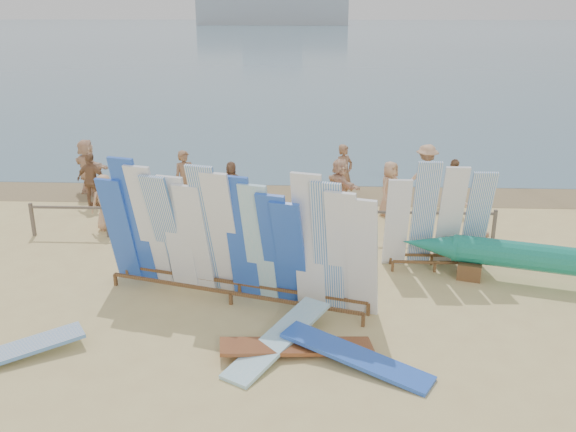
{
  "coord_description": "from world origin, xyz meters",
  "views": [
    {
      "loc": [
        1.42,
        -11.78,
        5.8
      ],
      "look_at": [
        0.81,
        1.55,
        1.16
      ],
      "focal_mm": 38.0,
      "sensor_mm": 36.0,
      "label": 1
    }
  ],
  "objects_px": {
    "beachgoer_2": "(193,202)",
    "beachgoer_1": "(185,180)",
    "beachgoer_6": "(390,188)",
    "stroller": "(309,215)",
    "flat_board_c": "(297,352)",
    "beachgoer_10": "(453,186)",
    "side_surfboard_rack": "(438,220)",
    "flat_board_e": "(4,362)",
    "beach_chair_left": "(312,220)",
    "beachgoer_8": "(478,207)",
    "beach_chair_right": "(336,217)",
    "flat_board_b": "(279,348)",
    "beachgoer_4": "(231,195)",
    "outrigger_canoe": "(562,262)",
    "flat_board_d": "(355,364)",
    "beachgoer_9": "(426,174)",
    "main_surfboard_rack": "(234,240)",
    "beachgoer_0": "(105,202)",
    "vendor_table": "(339,267)",
    "beachgoer_5": "(340,186)",
    "beachgoer_7": "(344,173)",
    "beachgoer_extra_1": "(92,180)"
  },
  "relations": [
    {
      "from": "flat_board_d",
      "to": "beachgoer_4",
      "type": "height_order",
      "value": "beachgoer_4"
    },
    {
      "from": "flat_board_b",
      "to": "beach_chair_left",
      "type": "height_order",
      "value": "beach_chair_left"
    },
    {
      "from": "beachgoer_2",
      "to": "beachgoer_1",
      "type": "bearing_deg",
      "value": 179.12
    },
    {
      "from": "flat_board_e",
      "to": "beachgoer_1",
      "type": "xyz_separation_m",
      "value": [
        1.49,
        8.31,
        0.9
      ]
    },
    {
      "from": "beachgoer_6",
      "to": "stroller",
      "type": "bearing_deg",
      "value": 159.01
    },
    {
      "from": "flat_board_e",
      "to": "beachgoer_1",
      "type": "bearing_deg",
      "value": 136.48
    },
    {
      "from": "flat_board_e",
      "to": "beachgoer_2",
      "type": "xyz_separation_m",
      "value": [
        2.05,
        6.55,
        0.81
      ]
    },
    {
      "from": "main_surfboard_rack",
      "to": "stroller",
      "type": "height_order",
      "value": "main_surfboard_rack"
    },
    {
      "from": "beachgoer_5",
      "to": "beachgoer_10",
      "type": "bearing_deg",
      "value": -117.82
    },
    {
      "from": "flat_board_b",
      "to": "beach_chair_left",
      "type": "relative_size",
      "value": 3.2
    },
    {
      "from": "beach_chair_right",
      "to": "beachgoer_1",
      "type": "distance_m",
      "value": 4.64
    },
    {
      "from": "beachgoer_5",
      "to": "flat_board_d",
      "type": "bearing_deg",
      "value": 148.64
    },
    {
      "from": "vendor_table",
      "to": "beachgoer_10",
      "type": "xyz_separation_m",
      "value": [
        3.49,
        5.14,
        0.39
      ]
    },
    {
      "from": "flat_board_e",
      "to": "beach_chair_left",
      "type": "bearing_deg",
      "value": 109.13
    },
    {
      "from": "outrigger_canoe",
      "to": "flat_board_e",
      "type": "xyz_separation_m",
      "value": [
        -10.58,
        -3.35,
        -0.62
      ]
    },
    {
      "from": "beachgoer_0",
      "to": "beachgoer_9",
      "type": "height_order",
      "value": "beachgoer_9"
    },
    {
      "from": "beachgoer_7",
      "to": "beachgoer_9",
      "type": "xyz_separation_m",
      "value": [
        2.5,
        -0.04,
        0.02
      ]
    },
    {
      "from": "beachgoer_8",
      "to": "outrigger_canoe",
      "type": "bearing_deg",
      "value": 118.78
    },
    {
      "from": "beachgoer_4",
      "to": "beachgoer_8",
      "type": "height_order",
      "value": "beachgoer_4"
    },
    {
      "from": "stroller",
      "to": "beachgoer_7",
      "type": "distance_m",
      "value": 2.88
    },
    {
      "from": "flat_board_e",
      "to": "stroller",
      "type": "distance_m",
      "value": 8.48
    },
    {
      "from": "beachgoer_4",
      "to": "beachgoer_6",
      "type": "distance_m",
      "value": 4.59
    },
    {
      "from": "flat_board_b",
      "to": "beachgoer_6",
      "type": "height_order",
      "value": "beachgoer_6"
    },
    {
      "from": "beachgoer_1",
      "to": "beach_chair_right",
      "type": "bearing_deg",
      "value": -41.9
    },
    {
      "from": "beachgoer_extra_1",
      "to": "beachgoer_10",
      "type": "distance_m",
      "value": 10.7
    },
    {
      "from": "vendor_table",
      "to": "beachgoer_6",
      "type": "height_order",
      "value": "beachgoer_6"
    },
    {
      "from": "flat_board_e",
      "to": "stroller",
      "type": "relative_size",
      "value": 2.53
    },
    {
      "from": "vendor_table",
      "to": "beach_chair_right",
      "type": "height_order",
      "value": "vendor_table"
    },
    {
      "from": "flat_board_c",
      "to": "beachgoer_8",
      "type": "distance_m",
      "value": 7.6
    },
    {
      "from": "flat_board_c",
      "to": "beachgoer_0",
      "type": "distance_m",
      "value": 8.11
    },
    {
      "from": "flat_board_e",
      "to": "beachgoer_4",
      "type": "xyz_separation_m",
      "value": [
        3.04,
        6.86,
        0.93
      ]
    },
    {
      "from": "flat_board_c",
      "to": "beachgoer_1",
      "type": "distance_m",
      "value": 8.6
    },
    {
      "from": "beach_chair_right",
      "to": "beachgoer_10",
      "type": "relative_size",
      "value": 0.56
    },
    {
      "from": "side_surfboard_rack",
      "to": "beachgoer_10",
      "type": "relative_size",
      "value": 1.65
    },
    {
      "from": "stroller",
      "to": "beachgoer_6",
      "type": "height_order",
      "value": "beachgoer_6"
    },
    {
      "from": "flat_board_b",
      "to": "beachgoer_8",
      "type": "xyz_separation_m",
      "value": [
        4.88,
        5.89,
        0.77
      ]
    },
    {
      "from": "stroller",
      "to": "beachgoer_8",
      "type": "bearing_deg",
      "value": 6.57
    },
    {
      "from": "beach_chair_right",
      "to": "beachgoer_6",
      "type": "height_order",
      "value": "beachgoer_6"
    },
    {
      "from": "outrigger_canoe",
      "to": "beachgoer_10",
      "type": "relative_size",
      "value": 4.19
    },
    {
      "from": "beachgoer_10",
      "to": "flat_board_d",
      "type": "bearing_deg",
      "value": 150.5
    },
    {
      "from": "flat_board_d",
      "to": "beachgoer_4",
      "type": "bearing_deg",
      "value": 53.53
    },
    {
      "from": "beach_chair_right",
      "to": "side_surfboard_rack",
      "type": "bearing_deg",
      "value": -65.13
    },
    {
      "from": "main_surfboard_rack",
      "to": "beachgoer_0",
      "type": "xyz_separation_m",
      "value": [
        -4.02,
        4.05,
        -0.55
      ]
    },
    {
      "from": "beachgoer_9",
      "to": "beachgoer_10",
      "type": "bearing_deg",
      "value": 101.96
    },
    {
      "from": "side_surfboard_rack",
      "to": "beachgoer_9",
      "type": "bearing_deg",
      "value": 83.01
    },
    {
      "from": "flat_board_e",
      "to": "beachgoer_0",
      "type": "height_order",
      "value": "beachgoer_0"
    },
    {
      "from": "flat_board_c",
      "to": "beachgoer_10",
      "type": "height_order",
      "value": "beachgoer_10"
    },
    {
      "from": "beachgoer_8",
      "to": "beachgoer_5",
      "type": "bearing_deg",
      "value": -14.16
    },
    {
      "from": "side_surfboard_rack",
      "to": "flat_board_c",
      "type": "xyz_separation_m",
      "value": [
        -3.06,
        -3.78,
        -1.19
      ]
    },
    {
      "from": "beachgoer_9",
      "to": "beachgoer_10",
      "type": "height_order",
      "value": "beachgoer_9"
    }
  ]
}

